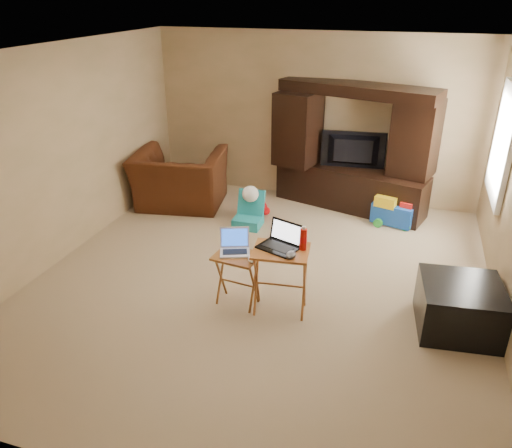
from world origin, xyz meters
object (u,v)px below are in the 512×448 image
(child_rocker, at_px, (248,210))
(entertainment_center, at_px, (353,148))
(tray_table_left, at_px, (237,280))
(water_bottle, at_px, (303,239))
(laptop_right, at_px, (278,238))
(plush_toy, at_px, (258,204))
(push_toy, at_px, (394,210))
(mouse_left, at_px, (252,259))
(television, at_px, (353,151))
(tray_table_right, at_px, (280,281))
(ottoman, at_px, (459,307))
(mouse_right, at_px, (291,255))
(laptop_left, at_px, (235,243))
(recliner, at_px, (180,179))

(child_rocker, bearing_deg, entertainment_center, 40.83)
(tray_table_left, distance_m, water_bottle, 0.86)
(laptop_right, bearing_deg, tray_table_left, -156.66)
(plush_toy, bearing_deg, tray_table_left, -78.17)
(push_toy, xyz_separation_m, mouse_left, (-1.25, -2.59, 0.39))
(television, xyz_separation_m, tray_table_right, (-0.29, -2.94, -0.53))
(push_toy, bearing_deg, mouse_left, -100.12)
(child_rocker, bearing_deg, tray_table_left, -76.34)
(ottoman, distance_m, laptop_right, 1.88)
(tray_table_right, bearing_deg, child_rocker, 111.13)
(child_rocker, distance_m, mouse_right, 2.28)
(push_toy, bearing_deg, laptop_left, -104.84)
(tray_table_right, bearing_deg, ottoman, 1.38)
(laptop_right, distance_m, mouse_right, 0.24)
(laptop_right, bearing_deg, mouse_right, -19.49)
(tray_table_left, relative_size, tray_table_right, 0.81)
(recliner, distance_m, plush_toy, 1.29)
(tray_table_left, bearing_deg, laptop_right, 10.50)
(entertainment_center, bearing_deg, child_rocker, -121.90)
(mouse_left, xyz_separation_m, mouse_right, (0.41, -0.05, 0.14))
(plush_toy, distance_m, laptop_left, 2.23)
(plush_toy, height_order, mouse_left, mouse_left)
(laptop_right, bearing_deg, mouse_left, -138.32)
(push_toy, bearing_deg, entertainment_center, 162.61)
(push_toy, height_order, mouse_left, mouse_left)
(entertainment_center, distance_m, television, 0.04)
(laptop_left, bearing_deg, mouse_left, -45.39)
(plush_toy, bearing_deg, laptop_left, -78.78)
(push_toy, relative_size, water_bottle, 2.63)
(tray_table_left, height_order, laptop_left, laptop_left)
(recliner, bearing_deg, tray_table_left, 118.09)
(mouse_left, bearing_deg, push_toy, 64.23)
(plush_toy, distance_m, tray_table_right, 2.35)
(entertainment_center, height_order, tray_table_right, entertainment_center)
(ottoman, xyz_separation_m, tray_table_left, (-2.20, -0.25, 0.05))
(child_rocker, height_order, mouse_left, mouse_left)
(entertainment_center, bearing_deg, mouse_left, -84.85)
(television, relative_size, recliner, 0.72)
(television, relative_size, plush_toy, 2.21)
(television, relative_size, mouse_left, 7.97)
(recliner, height_order, laptop_right, laptop_right)
(mouse_right, bearing_deg, television, 87.01)
(push_toy, distance_m, laptop_right, 2.76)
(television, height_order, laptop_right, television)
(tray_table_right, height_order, laptop_left, laptop_left)
(push_toy, bearing_deg, recliner, -159.32)
(entertainment_center, height_order, ottoman, entertainment_center)
(plush_toy, height_order, tray_table_left, tray_table_left)
(recliner, xyz_separation_m, mouse_right, (2.31, -2.35, 0.32))
(tray_table_left, bearing_deg, plush_toy, 108.97)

